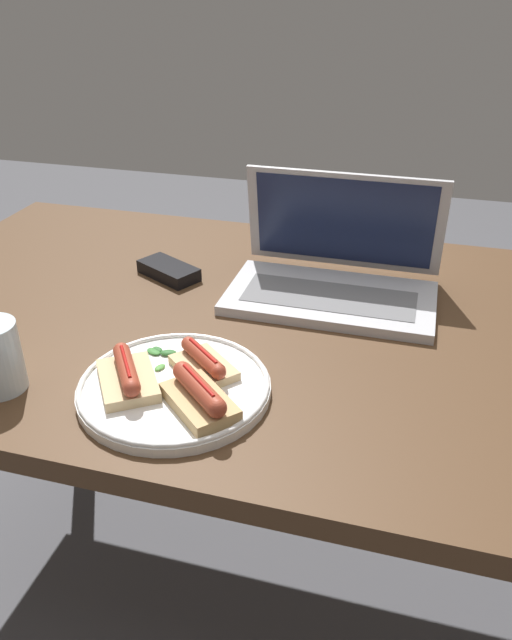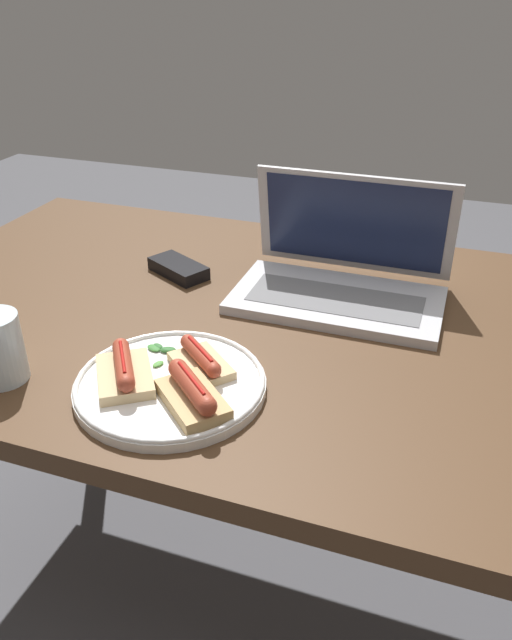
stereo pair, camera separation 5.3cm
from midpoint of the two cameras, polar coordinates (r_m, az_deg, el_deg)
The scene contains 9 objects.
ground_plane at distance 1.57m, azimuth 1.82°, elevation -22.95°, with size 6.00×6.00×0.00m, color #4C4C51.
desk at distance 1.13m, azimuth 2.33°, elevation -3.03°, with size 1.46×0.86×0.71m.
laptop at distance 1.15m, azimuth 9.15°, elevation 3.86°, with size 0.37×0.24×0.21m.
plate at distance 0.91m, azimuth -6.17°, elevation -5.84°, with size 0.28×0.28×0.02m.
sausage_toast_left at distance 0.92m, azimuth -3.43°, elevation -3.80°, with size 0.12×0.12×0.04m.
sausage_toast_middle at distance 0.91m, azimuth -10.33°, elevation -4.65°, with size 0.13×0.14×0.04m.
sausage_toast_right at distance 0.85m, azimuth -4.07°, elevation -6.78°, with size 0.13×0.13×0.05m.
salad_pile at distance 0.97m, azimuth -7.05°, elevation -2.87°, with size 0.06×0.06×0.01m.
external_drive at distance 1.25m, azimuth -5.90°, elevation 4.70°, with size 0.14×0.11×0.03m.
Camera 2 is at (0.30, -0.91, 1.24)m, focal length 35.00 mm.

